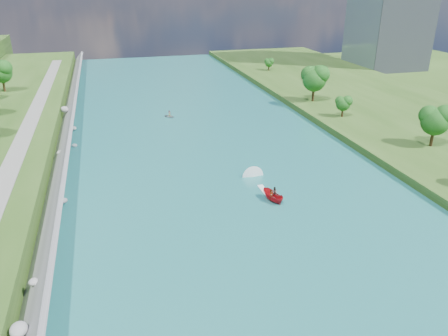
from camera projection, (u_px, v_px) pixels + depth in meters
name	position (u px, v px, depth m)	size (l,w,h in m)	color
ground	(256.00, 229.00, 57.25)	(260.00, 260.00, 0.00)	#2D5119
river_water	(218.00, 169.00, 74.90)	(55.00, 240.00, 0.10)	#1B6669
riprap_bank	(57.00, 178.00, 67.38)	(4.15, 236.00, 4.22)	slate
riverside_path	(9.00, 171.00, 65.58)	(3.00, 200.00, 0.10)	gray
trees_east	(448.00, 140.00, 70.28)	(17.52, 139.51, 10.54)	#154C14
motorboat	(269.00, 192.00, 65.34)	(3.60, 19.00, 1.96)	#AE0D15
raft	(170.00, 116.00, 102.76)	(3.03, 3.11, 1.56)	#989CA0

